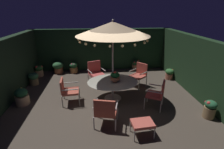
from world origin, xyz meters
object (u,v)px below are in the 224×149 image
object	(u,v)px
centerpiece_planter	(115,76)
potted_plant_left_near	(22,97)
potted_plant_back_right	(74,67)
patio_chair_northeast	(105,110)
patio_chair_south	(96,71)
patio_chair_east	(158,93)
potted_plant_right_far	(58,67)
ottoman_footrest	(142,124)
patio_dining_table	(113,84)
potted_plant_right_near	(210,109)
patio_chair_southeast	(139,73)
potted_plant_left_far	(39,70)
patio_umbrella	(113,29)
potted_plant_front_corner	(34,78)
potted_plant_back_left	(136,65)
patio_chair_north	(68,89)
potted_plant_back_center	(169,74)

from	to	relation	value
centerpiece_planter	potted_plant_left_near	world-z (taller)	centerpiece_planter
centerpiece_planter	potted_plant_back_right	size ratio (longest dim) A/B	0.72
patio_chair_northeast	patio_chair_south	world-z (taller)	patio_chair_south
patio_chair_east	potted_plant_right_far	world-z (taller)	patio_chair_east
ottoman_footrest	potted_plant_left_near	size ratio (longest dim) A/B	0.99
patio_dining_table	potted_plant_right_near	distance (m)	3.19
patio_chair_southeast	ottoman_footrest	xyz separation A→B (m)	(-0.67, -3.03, -0.21)
centerpiece_planter	ottoman_footrest	bearing A→B (deg)	-75.55
patio_chair_southeast	potted_plant_left_far	size ratio (longest dim) A/B	1.69
patio_chair_northeast	potted_plant_back_right	world-z (taller)	patio_chair_northeast
patio_umbrella	potted_plant_left_far	distance (m)	4.82
patio_chair_east	patio_chair_southeast	xyz separation A→B (m)	(-0.17, 1.76, 0.02)
patio_chair_east	potted_plant_front_corner	distance (m)	5.30
patio_dining_table	potted_plant_back_left	distance (m)	3.48
potted_plant_left_far	potted_plant_back_left	bearing A→B (deg)	6.02
potted_plant_back_left	patio_chair_south	bearing A→B (deg)	-143.92
patio_chair_southeast	potted_plant_back_left	size ratio (longest dim) A/B	1.84
patio_dining_table	patio_chair_southeast	size ratio (longest dim) A/B	1.84
patio_chair_southeast	potted_plant_left_far	bearing A→B (deg)	161.66
patio_chair_north	potted_plant_back_right	xyz separation A→B (m)	(-0.18, 3.06, -0.24)
patio_chair_south	potted_plant_right_near	bearing A→B (deg)	-40.44
patio_dining_table	potted_plant_left_far	bearing A→B (deg)	143.15
potted_plant_back_right	potted_plant_right_far	bearing A→B (deg)	179.42
potted_plant_left_far	centerpiece_planter	bearing A→B (deg)	-36.98
potted_plant_right_far	patio_umbrella	bearing A→B (deg)	-48.84
patio_chair_northeast	potted_plant_back_right	distance (m)	4.72
patio_dining_table	potted_plant_back_center	distance (m)	3.32
patio_chair_northeast	potted_plant_left_near	world-z (taller)	patio_chair_northeast
potted_plant_back_left	patio_umbrella	bearing A→B (deg)	-117.02
potted_plant_left_far	potted_plant_back_left	world-z (taller)	potted_plant_left_far
potted_plant_left_far	potted_plant_front_corner	bearing A→B (deg)	-85.62
patio_dining_table	patio_chair_south	size ratio (longest dim) A/B	1.87
patio_chair_south	ottoman_footrest	bearing A→B (deg)	-71.28
patio_dining_table	potted_plant_back_center	bearing A→B (deg)	29.39
ottoman_footrest	potted_plant_back_left	xyz separation A→B (m)	(1.00, 5.10, -0.08)
potted_plant_back_right	patio_chair_east	bearing A→B (deg)	-48.96
potted_plant_back_left	patio_chair_southeast	bearing A→B (deg)	-99.00
patio_chair_northeast	potted_plant_back_right	size ratio (longest dim) A/B	1.70
patio_chair_north	potted_plant_back_right	distance (m)	3.08
patio_chair_north	potted_plant_right_near	size ratio (longest dim) A/B	1.55
patio_chair_northeast	centerpiece_planter	bearing A→B (deg)	73.94
patio_chair_north	patio_chair_south	world-z (taller)	patio_chair_south
patio_dining_table	potted_plant_back_center	world-z (taller)	patio_dining_table
patio_chair_northeast	potted_plant_back_center	world-z (taller)	patio_chair_northeast
patio_dining_table	patio_chair_north	xyz separation A→B (m)	(-1.60, -0.14, -0.07)
patio_chair_northeast	potted_plant_back_left	bearing A→B (deg)	67.46
patio_chair_southeast	ottoman_footrest	world-z (taller)	patio_chair_southeast
patio_dining_table	patio_chair_east	distance (m)	1.61
patio_chair_southeast	potted_plant_left_near	xyz separation A→B (m)	(-4.44, -1.11, -0.28)
patio_chair_northeast	potted_plant_right_near	bearing A→B (deg)	2.23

